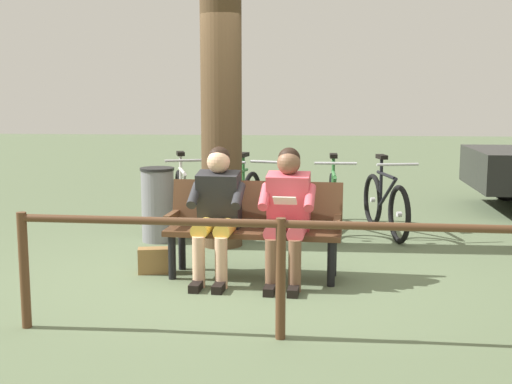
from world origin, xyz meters
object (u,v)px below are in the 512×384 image
object	(u,v)px
bench	(255,222)
bicycle_blue	(238,200)
person_reading	(287,209)
bicycle_red	(333,202)
bicycle_orange	(385,204)
tree_trunk	(221,67)
person_companion	(217,207)
bicycle_black	(183,198)
bicycle_purple	(282,201)
handbag	(154,261)
litter_bin	(158,204)

from	to	relation	value
bench	bicycle_blue	distance (m)	2.12
person_reading	bicycle_red	bearing A→B (deg)	-97.77
bicycle_orange	tree_trunk	bearing A→B (deg)	-79.20
tree_trunk	bench	bearing A→B (deg)	111.39
bench	bicycle_red	world-z (taller)	bicycle_red
person_companion	bicycle_black	world-z (taller)	person_companion
bench	bicycle_black	bearing A→B (deg)	-58.92
bench	bicycle_purple	xyz separation A→B (m)	(-0.15, -2.09, -0.15)
person_reading	bicycle_red	world-z (taller)	person_reading
person_companion	handbag	world-z (taller)	person_companion
handbag	bench	bearing A→B (deg)	-179.32
bicycle_orange	person_companion	bearing A→B (deg)	-51.19
person_companion	bicycle_blue	size ratio (longest dim) A/B	0.73
person_companion	bicycle_orange	size ratio (longest dim) A/B	0.73
litter_bin	bicycle_red	xyz separation A→B (m)	(-2.00, -0.70, -0.06)
bicycle_red	tree_trunk	bearing A→B (deg)	-56.22
tree_trunk	bicycle_red	bearing A→B (deg)	-145.69
tree_trunk	handbag	bearing A→B (deg)	68.11
bicycle_red	bicycle_black	world-z (taller)	same
bicycle_red	bicycle_purple	size ratio (longest dim) A/B	1.04
person_companion	bicycle_blue	distance (m)	2.24
bicycle_red	bicycle_purple	xyz separation A→B (m)	(0.63, -0.06, 0.00)
bicycle_black	bench	bearing A→B (deg)	10.46
handbag	bicycle_black	distance (m)	2.21
person_companion	tree_trunk	world-z (taller)	tree_trunk
bench	person_reading	size ratio (longest dim) A/B	1.36
bicycle_black	handbag	bearing A→B (deg)	-12.33
litter_bin	bicycle_orange	size ratio (longest dim) A/B	0.51
person_reading	bicycle_purple	bearing A→B (deg)	-81.76
tree_trunk	bicycle_purple	bearing A→B (deg)	-124.03
bicycle_orange	bicycle_purple	bearing A→B (deg)	-107.90
handbag	bicycle_blue	bearing A→B (deg)	-105.03
person_reading	person_companion	xyz separation A→B (m)	(0.64, -0.05, -0.00)
person_reading	bicycle_red	distance (m)	2.29
person_reading	tree_trunk	xyz separation A→B (m)	(0.77, -1.37, 1.29)
bicycle_red	bench	bearing A→B (deg)	-21.50
person_reading	litter_bin	xyz separation A→B (m)	(1.53, -1.53, -0.24)
bicycle_blue	bicycle_orange	bearing A→B (deg)	100.13
person_reading	bicycle_blue	size ratio (longest dim) A/B	0.73
handbag	bicycle_purple	distance (m)	2.39
bicycle_red	bicycle_blue	size ratio (longest dim) A/B	1.02
litter_bin	person_reading	bearing A→B (deg)	135.05
bicycle_black	bicycle_red	bearing A→B (deg)	69.39
person_companion	bicycle_purple	size ratio (longest dim) A/B	0.74
bicycle_purple	bicycle_blue	size ratio (longest dim) A/B	0.99
bicycle_blue	bicycle_black	size ratio (longest dim) A/B	1.01
bicycle_blue	bicycle_black	world-z (taller)	same
bench	tree_trunk	bearing A→B (deg)	-64.40
bicycle_blue	person_reading	bearing A→B (deg)	30.88
person_reading	bicycle_red	xyz separation A→B (m)	(-0.47, -2.22, -0.31)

